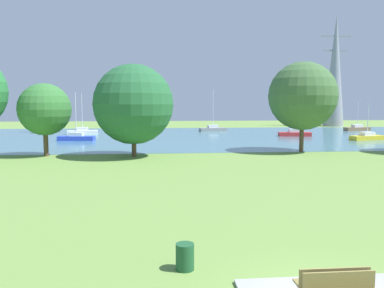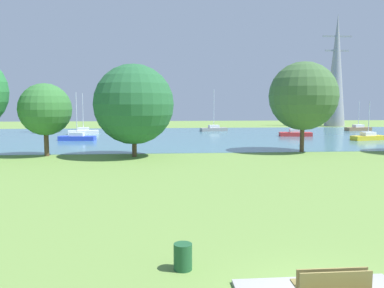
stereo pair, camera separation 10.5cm
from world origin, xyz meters
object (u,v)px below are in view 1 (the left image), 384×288
object	(u,v)px
litter_bin	(185,257)
electricity_pylon	(335,70)
tree_west_near	(133,104)
bench_facing_water	(331,285)
sailboat_brown	(357,128)
sailboat_gray	(213,129)
tree_east_far	(303,96)
tree_mid_shore	(45,110)
sailboat_white	(82,131)
sailboat_red	(295,133)
sailboat_blue	(76,137)
sailboat_yellow	(367,137)

from	to	relation	value
litter_bin	electricity_pylon	size ratio (longest dim) A/B	0.03
tree_west_near	electricity_pylon	size ratio (longest dim) A/B	0.36
bench_facing_water	sailboat_brown	world-z (taller)	sailboat_brown
tree_west_near	electricity_pylon	xyz separation A→B (m)	(40.64, 46.06, 7.17)
sailboat_gray	tree_west_near	size ratio (longest dim) A/B	0.87
tree_east_far	tree_mid_shore	bearing A→B (deg)	-177.53
sailboat_white	sailboat_red	bearing A→B (deg)	-11.57
bench_facing_water	sailboat_white	bearing A→B (deg)	106.51
electricity_pylon	sailboat_red	bearing A→B (deg)	-125.08
sailboat_white	tree_east_far	bearing A→B (deg)	-43.31
sailboat_red	tree_mid_shore	size ratio (longest dim) A/B	1.14
sailboat_white	tree_east_far	world-z (taller)	tree_east_far
sailboat_blue	tree_mid_shore	size ratio (longest dim) A/B	0.94
litter_bin	sailboat_yellow	xyz separation A→B (m)	(27.62, 39.30, 0.04)
sailboat_white	litter_bin	bearing A→B (deg)	-76.33
sailboat_blue	electricity_pylon	bearing A→B (deg)	30.80
litter_bin	sailboat_brown	xyz separation A→B (m)	(35.66, 57.18, 0.05)
tree_east_far	sailboat_gray	bearing A→B (deg)	99.18
sailboat_brown	tree_west_near	xyz separation A→B (m)	(-38.65, -31.86, 4.45)
sailboat_blue	tree_mid_shore	xyz separation A→B (m)	(0.31, -15.48, 3.95)
sailboat_white	tree_east_far	size ratio (longest dim) A/B	0.71
bench_facing_water	sailboat_gray	size ratio (longest dim) A/B	0.24
bench_facing_water	electricity_pylon	size ratio (longest dim) A/B	0.07
sailboat_red	sailboat_blue	bearing A→B (deg)	-172.40
sailboat_gray	sailboat_blue	size ratio (longest dim) A/B	1.16
sailboat_white	electricity_pylon	world-z (taller)	electricity_pylon
sailboat_gray	tree_mid_shore	bearing A→B (deg)	-123.05
sailboat_brown	sailboat_blue	bearing A→B (deg)	-162.21
sailboat_white	tree_mid_shore	bearing A→B (deg)	-86.65
electricity_pylon	tree_east_far	bearing A→B (deg)	-118.39
sailboat_brown	sailboat_blue	xyz separation A→B (m)	(-47.30, -15.17, 0.01)
sailboat_white	tree_east_far	xyz separation A→B (m)	(26.88, -25.33, 5.27)
sailboat_blue	sailboat_brown	bearing A→B (deg)	17.79
bench_facing_water	sailboat_red	xyz separation A→B (m)	(16.47, 48.54, 0.00)
sailboat_brown	sailboat_yellow	distance (m)	19.61
sailboat_white	electricity_pylon	xyz separation A→B (m)	(50.53, 18.43, 11.61)
litter_bin	sailboat_gray	bearing A→B (deg)	81.07
sailboat_brown	tree_west_near	world-z (taller)	tree_west_near
sailboat_blue	tree_east_far	size ratio (longest dim) A/B	0.70
bench_facing_water	sailboat_blue	size ratio (longest dim) A/B	0.28
tree_east_far	bench_facing_water	bearing A→B (deg)	-109.32
bench_facing_water	tree_mid_shore	bearing A→B (deg)	117.22
sailboat_blue	electricity_pylon	distance (m)	58.55
sailboat_red	tree_east_far	distance (m)	20.24
sailboat_yellow	electricity_pylon	xyz separation A→B (m)	(10.03, 32.09, 11.63)
sailboat_brown	tree_east_far	size ratio (longest dim) A/B	0.59
sailboat_blue	sailboat_red	distance (m)	31.90
bench_facing_water	sailboat_brown	size ratio (longest dim) A/B	0.33
litter_bin	tree_mid_shore	distance (m)	29.12
sailboat_gray	tree_east_far	world-z (taller)	tree_east_far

